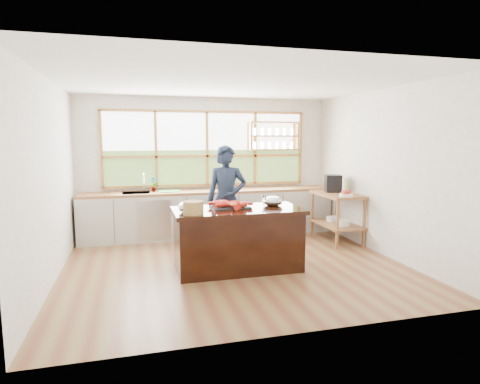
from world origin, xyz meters
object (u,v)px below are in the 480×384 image
object	(u,v)px
cook	(227,200)
wicker_basket	(193,208)
island	(238,239)
espresso_machine	(333,183)

from	to	relation	value
cook	wicker_basket	distance (m)	1.33
island	espresso_machine	xyz separation A→B (m)	(2.19, 1.29, 0.61)
island	espresso_machine	world-z (taller)	espresso_machine
cook	espresso_machine	size ratio (longest dim) A/B	5.54
espresso_machine	cook	bearing A→B (deg)	-152.02
island	cook	bearing A→B (deg)	87.78
island	espresso_machine	distance (m)	2.61
island	espresso_machine	size ratio (longest dim) A/B	5.71
island	cook	size ratio (longest dim) A/B	1.03
espresso_machine	wicker_basket	bearing A→B (deg)	-134.82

